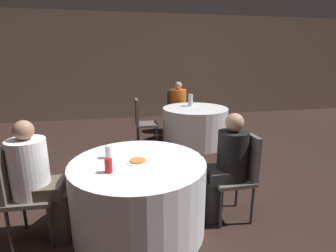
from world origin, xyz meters
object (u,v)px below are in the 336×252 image
object	(u,v)px
table_far	(195,126)
chair_near_east	(240,168)
person_white_shirt	(39,181)
person_orange_shirt	(179,106)
chair_far_north	(176,107)
person_black_shirt	(225,168)
chair_near_west	(20,186)
table_near	(139,196)
chair_far_west	(142,119)
soda_can_silver	(109,152)
bottle_far	(190,100)
soda_can_red	(109,166)
pizza_plate_near	(138,161)

from	to	relation	value
table_far	chair_near_east	xyz separation A→B (m)	(-0.28, -2.45, 0.19)
chair_near_east	person_white_shirt	size ratio (longest dim) A/B	0.80
table_far	person_orange_shirt	bearing A→B (deg)	96.90
chair_far_north	person_black_shirt	bearing A→B (deg)	77.79
chair_near_east	chair_near_west	size ratio (longest dim) A/B	1.00
table_near	chair_far_west	size ratio (longest dim) A/B	1.39
table_near	chair_far_north	xyz separation A→B (m)	(1.21, 3.49, 0.19)
person_orange_shirt	soda_can_silver	world-z (taller)	person_orange_shirt
table_far	chair_far_west	world-z (taller)	chair_far_west
chair_near_east	chair_far_west	distance (m)	2.58
chair_near_east	bottle_far	distance (m)	2.68
person_black_shirt	bottle_far	xyz separation A→B (m)	(0.41, 2.66, 0.27)
table_far	chair_far_west	bearing A→B (deg)	179.08
person_black_shirt	soda_can_red	size ratio (longest dim) A/B	9.39
chair_far_north	person_white_shirt	xyz separation A→B (m)	(-2.10, -3.44, 0.03)
chair_near_east	soda_can_red	size ratio (longest dim) A/B	7.60
person_white_shirt	pizza_plate_near	bearing A→B (deg)	89.95
soda_can_silver	bottle_far	distance (m)	2.96
table_far	chair_far_west	xyz separation A→B (m)	(-1.04, 0.02, 0.19)
person_orange_shirt	chair_near_east	bearing A→B (deg)	80.15
table_far	table_near	bearing A→B (deg)	-118.56
soda_can_red	bottle_far	world-z (taller)	bottle_far
table_near	soda_can_red	size ratio (longest dim) A/B	10.56
chair_far_west	pizza_plate_near	size ratio (longest dim) A/B	4.25
table_far	person_orange_shirt	world-z (taller)	person_orange_shirt
bottle_far	person_orange_shirt	bearing A→B (deg)	95.80
person_black_shirt	bottle_far	distance (m)	2.70
table_near	table_far	xyz separation A→B (m)	(1.34, 2.46, 0.00)
chair_far_north	soda_can_red	world-z (taller)	chair_far_north
pizza_plate_near	soda_can_silver	xyz separation A→B (m)	(-0.27, 0.15, 0.05)
person_orange_shirt	person_white_shirt	world-z (taller)	person_white_shirt
chair_near_west	soda_can_red	size ratio (longest dim) A/B	7.60
pizza_plate_near	person_black_shirt	bearing A→B (deg)	0.61
person_orange_shirt	soda_can_red	size ratio (longest dim) A/B	9.35
chair_far_north	person_orange_shirt	distance (m)	0.16
chair_near_west	bottle_far	xyz separation A→B (m)	(2.36, 2.61, 0.29)
table_near	chair_near_west	size ratio (longest dim) A/B	1.39
table_near	chair_far_north	size ratio (longest dim) A/B	1.39
table_near	soda_can_silver	world-z (taller)	soda_can_silver
person_white_shirt	soda_can_silver	size ratio (longest dim) A/B	9.50
table_far	person_black_shirt	world-z (taller)	person_black_shirt
table_near	person_black_shirt	size ratio (longest dim) A/B	1.13
chair_far_west	person_white_shirt	distance (m)	2.70
table_far	chair_far_north	xyz separation A→B (m)	(-0.13, 1.04, 0.19)
soda_can_silver	bottle_far	xyz separation A→B (m)	(1.57, 2.51, 0.06)
bottle_far	soda_can_silver	bearing A→B (deg)	-121.97
table_far	soda_can_red	distance (m)	3.12
person_orange_shirt	person_white_shirt	xyz separation A→B (m)	(-2.12, -3.29, -0.01)
chair_far_north	soda_can_red	distance (m)	3.97
table_near	soda_can_silver	xyz separation A→B (m)	(-0.27, 0.15, 0.42)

